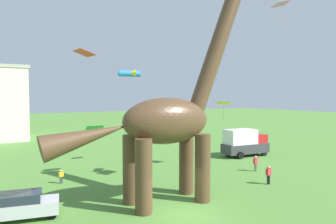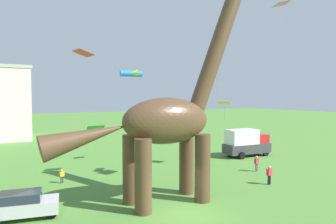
{
  "view_description": "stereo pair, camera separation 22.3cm",
  "coord_description": "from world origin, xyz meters",
  "px_view_note": "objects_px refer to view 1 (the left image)",
  "views": [
    {
      "loc": [
        -9.97,
        -15.28,
        7.11
      ],
      "look_at": [
        0.56,
        3.28,
        6.0
      ],
      "focal_mm": 32.87,
      "sensor_mm": 36.0,
      "label": 1
    },
    {
      "loc": [
        -9.77,
        -15.39,
        7.11
      ],
      "look_at": [
        0.56,
        3.28,
        6.0
      ],
      "focal_mm": 32.87,
      "sensor_mm": 36.0,
      "label": 2
    }
  ],
  "objects_px": {
    "kite_mid_left": "(281,4)",
    "dinosaur_sculpture": "(166,121)",
    "parked_sedan_left": "(20,206)",
    "kite_high_right": "(130,73)",
    "person_watching_child": "(61,175)",
    "person_far_spectator": "(256,162)",
    "parked_box_truck": "(245,142)",
    "kite_far_left": "(217,74)",
    "person_strolling_adult": "(269,173)",
    "kite_high_left": "(224,103)",
    "kite_mid_center": "(84,53)",
    "kite_far_right": "(95,128)"
  },
  "relations": [
    {
      "from": "kite_mid_left",
      "to": "dinosaur_sculpture",
      "type": "bearing_deg",
      "value": 174.35
    },
    {
      "from": "parked_sedan_left",
      "to": "kite_high_right",
      "type": "height_order",
      "value": "kite_high_right"
    },
    {
      "from": "parked_sedan_left",
      "to": "kite_mid_left",
      "type": "height_order",
      "value": "kite_mid_left"
    },
    {
      "from": "person_watching_child",
      "to": "kite_high_right",
      "type": "distance_m",
      "value": 19.66
    },
    {
      "from": "person_far_spectator",
      "to": "parked_box_truck",
      "type": "bearing_deg",
      "value": -69.9
    },
    {
      "from": "kite_far_left",
      "to": "person_watching_child",
      "type": "bearing_deg",
      "value": 152.53
    },
    {
      "from": "person_strolling_adult",
      "to": "kite_high_left",
      "type": "xyz_separation_m",
      "value": [
        0.87,
        6.68,
        5.47
      ]
    },
    {
      "from": "person_strolling_adult",
      "to": "kite_far_left",
      "type": "xyz_separation_m",
      "value": [
        -3.27,
        2.64,
        8.0
      ]
    },
    {
      "from": "person_watching_child",
      "to": "person_far_spectator",
      "type": "distance_m",
      "value": 17.46
    },
    {
      "from": "person_watching_child",
      "to": "kite_high_left",
      "type": "distance_m",
      "value": 16.5
    },
    {
      "from": "dinosaur_sculpture",
      "to": "kite_mid_center",
      "type": "relative_size",
      "value": 12.14
    },
    {
      "from": "person_strolling_adult",
      "to": "kite_high_right",
      "type": "height_order",
      "value": "kite_high_right"
    },
    {
      "from": "kite_mid_center",
      "to": "kite_far_left",
      "type": "xyz_separation_m",
      "value": [
        11.74,
        4.0,
        -0.4
      ]
    },
    {
      "from": "kite_mid_left",
      "to": "kite_far_right",
      "type": "xyz_separation_m",
      "value": [
        -11.55,
        10.82,
        -9.97
      ]
    },
    {
      "from": "person_watching_child",
      "to": "kite_far_right",
      "type": "height_order",
      "value": "kite_far_right"
    },
    {
      "from": "parked_sedan_left",
      "to": "parked_box_truck",
      "type": "bearing_deg",
      "value": 28.03
    },
    {
      "from": "person_far_spectator",
      "to": "dinosaur_sculpture",
      "type": "bearing_deg",
      "value": 71.64
    },
    {
      "from": "kite_high_right",
      "to": "kite_far_right",
      "type": "height_order",
      "value": "kite_high_right"
    },
    {
      "from": "kite_far_right",
      "to": "kite_high_left",
      "type": "xyz_separation_m",
      "value": [
        12.03,
        -3.57,
        2.17
      ]
    },
    {
      "from": "kite_mid_left",
      "to": "kite_high_right",
      "type": "xyz_separation_m",
      "value": [
        -3.45,
        21.93,
        -4.05
      ]
    },
    {
      "from": "kite_far_right",
      "to": "kite_high_right",
      "type": "bearing_deg",
      "value": 53.92
    },
    {
      "from": "kite_far_left",
      "to": "dinosaur_sculpture",
      "type": "bearing_deg",
      "value": -159.29
    },
    {
      "from": "kite_far_left",
      "to": "kite_high_right",
      "type": "bearing_deg",
      "value": 89.36
    },
    {
      "from": "parked_box_truck",
      "to": "person_watching_child",
      "type": "height_order",
      "value": "parked_box_truck"
    },
    {
      "from": "person_far_spectator",
      "to": "kite_mid_left",
      "type": "xyz_separation_m",
      "value": [
        -1.89,
        -4.22,
        13.3
      ]
    },
    {
      "from": "parked_sedan_left",
      "to": "kite_high_right",
      "type": "distance_m",
      "value": 26.07
    },
    {
      "from": "kite_mid_left",
      "to": "kite_far_right",
      "type": "distance_m",
      "value": 18.7
    },
    {
      "from": "person_watching_child",
      "to": "kite_far_left",
      "type": "bearing_deg",
      "value": 80.37
    },
    {
      "from": "dinosaur_sculpture",
      "to": "kite_mid_left",
      "type": "bearing_deg",
      "value": 24.2
    },
    {
      "from": "parked_sedan_left",
      "to": "person_watching_child",
      "type": "distance_m",
      "value": 7.26
    },
    {
      "from": "dinosaur_sculpture",
      "to": "person_far_spectator",
      "type": "relative_size",
      "value": 10.22
    },
    {
      "from": "parked_box_truck",
      "to": "person_watching_child",
      "type": "xyz_separation_m",
      "value": [
        -21.08,
        -1.17,
        -0.97
      ]
    },
    {
      "from": "dinosaur_sculpture",
      "to": "person_strolling_adult",
      "type": "distance_m",
      "value": 10.31
    },
    {
      "from": "kite_mid_center",
      "to": "kite_far_right",
      "type": "relative_size",
      "value": 0.62
    },
    {
      "from": "person_watching_child",
      "to": "kite_far_left",
      "type": "distance_m",
      "value": 15.1
    },
    {
      "from": "kite_mid_center",
      "to": "kite_far_left",
      "type": "bearing_deg",
      "value": 18.84
    },
    {
      "from": "dinosaur_sculpture",
      "to": "kite_far_right",
      "type": "relative_size",
      "value": 7.54
    },
    {
      "from": "kite_high_left",
      "to": "person_watching_child",
      "type": "bearing_deg",
      "value": 173.33
    },
    {
      "from": "parked_box_truck",
      "to": "kite_mid_center",
      "type": "distance_m",
      "value": 25.42
    },
    {
      "from": "kite_high_right",
      "to": "kite_mid_center",
      "type": "relative_size",
      "value": 2.45
    },
    {
      "from": "parked_box_truck",
      "to": "kite_high_left",
      "type": "bearing_deg",
      "value": -147.98
    },
    {
      "from": "person_far_spectator",
      "to": "kite_far_left",
      "type": "distance_m",
      "value": 9.81
    },
    {
      "from": "person_far_spectator",
      "to": "kite_high_left",
      "type": "bearing_deg",
      "value": -9.27
    },
    {
      "from": "kite_high_right",
      "to": "kite_far_left",
      "type": "distance_m",
      "value": 18.76
    },
    {
      "from": "person_watching_child",
      "to": "kite_mid_center",
      "type": "bearing_deg",
      "value": 14.87
    },
    {
      "from": "parked_box_truck",
      "to": "person_far_spectator",
      "type": "relative_size",
      "value": 3.88
    },
    {
      "from": "person_watching_child",
      "to": "kite_far_right",
      "type": "bearing_deg",
      "value": 135.76
    },
    {
      "from": "person_far_spectator",
      "to": "kite_mid_center",
      "type": "relative_size",
      "value": 1.19
    },
    {
      "from": "person_strolling_adult",
      "to": "kite_far_right",
      "type": "relative_size",
      "value": 0.76
    },
    {
      "from": "kite_far_right",
      "to": "person_strolling_adult",
      "type": "bearing_deg",
      "value": -42.55
    }
  ]
}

